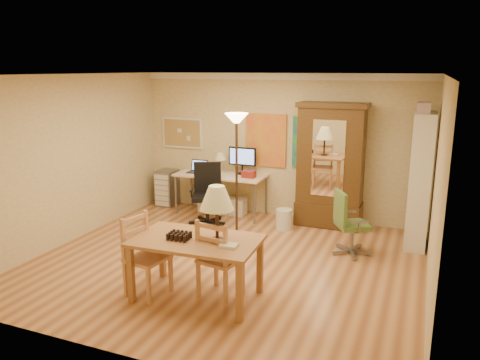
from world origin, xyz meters
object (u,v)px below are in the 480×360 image
at_px(armoire, 330,173).
at_px(bookshelf, 420,181).
at_px(dining_table, 204,228).
at_px(office_chair_black, 208,208).
at_px(office_chair_green, 350,237).
at_px(computer_desk, 223,190).

height_order(armoire, bookshelf, armoire).
xyz_separation_m(dining_table, bookshelf, (2.36, 2.90, 0.15)).
bearing_deg(armoire, office_chair_black, -159.69).
bearing_deg(bookshelf, office_chair_green, -139.11).
distance_m(office_chair_green, armoire, 1.54).
bearing_deg(armoire, dining_table, -104.39).
xyz_separation_m(office_chair_green, bookshelf, (0.93, 0.80, 0.79)).
bearing_deg(office_chair_black, bookshelf, 5.20).
distance_m(dining_table, computer_desk, 3.50).
bearing_deg(armoire, computer_desk, -177.80).
height_order(computer_desk, office_chair_black, computer_desk).
relative_size(office_chair_green, armoire, 0.45).
bearing_deg(computer_desk, dining_table, -69.90).
bearing_deg(bookshelf, office_chair_black, -174.80).
relative_size(dining_table, office_chair_green, 1.58).
distance_m(office_chair_black, bookshelf, 3.66).
distance_m(computer_desk, office_chair_black, 0.71).
bearing_deg(computer_desk, office_chair_black, -91.06).
bearing_deg(office_chair_black, office_chair_green, -10.22).
bearing_deg(computer_desk, office_chair_green, -23.84).
relative_size(dining_table, computer_desk, 0.90).
relative_size(office_chair_green, bookshelf, 0.47).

